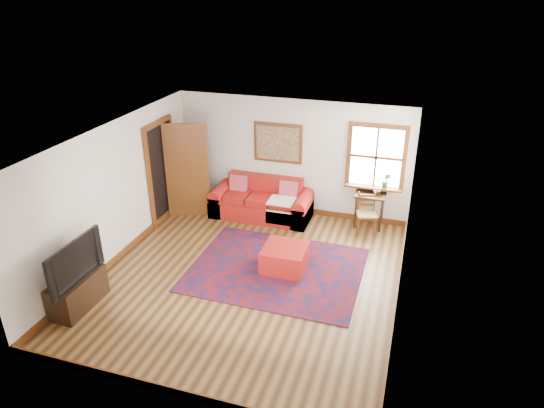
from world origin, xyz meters
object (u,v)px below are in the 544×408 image
(red_leather_sofa, at_px, (262,204))
(ladder_back_chair, at_px, (366,211))
(red_ottoman, at_px, (285,258))
(side_table, at_px, (370,199))
(media_cabinet, at_px, (78,292))

(red_leather_sofa, height_order, ladder_back_chair, red_leather_sofa)
(red_ottoman, relative_size, side_table, 1.03)
(red_leather_sofa, height_order, media_cabinet, red_leather_sofa)
(red_leather_sofa, bearing_deg, red_ottoman, -60.70)
(red_ottoman, relative_size, media_cabinet, 0.77)
(side_table, xyz_separation_m, media_cabinet, (-3.99, -4.09, -0.34))
(red_ottoman, distance_m, media_cabinet, 3.44)
(side_table, bearing_deg, red_ottoman, -120.14)
(red_leather_sofa, relative_size, media_cabinet, 2.19)
(red_leather_sofa, relative_size, side_table, 2.91)
(media_cabinet, bearing_deg, side_table, 45.72)
(red_leather_sofa, bearing_deg, media_cabinet, -113.98)
(red_leather_sofa, xyz_separation_m, ladder_back_chair, (2.23, -0.04, 0.16))
(red_leather_sofa, distance_m, media_cabinet, 4.27)
(red_ottoman, distance_m, ladder_back_chair, 2.19)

